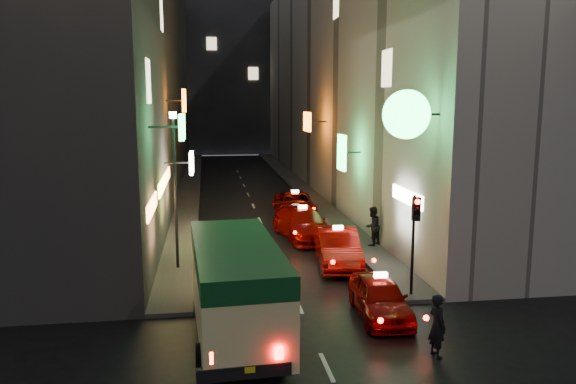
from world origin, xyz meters
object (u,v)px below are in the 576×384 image
pedestrian_crossing (437,322)px  traffic_light (415,224)px  minibus (236,279)px  lamp_post (175,180)px  taxi_near (380,294)px

pedestrian_crossing → traffic_light: traffic_light is taller
minibus → lamp_post: size_ratio=1.07×
lamp_post → traffic_light: bearing=-28.9°
traffic_light → taxi_near: bearing=-139.9°
minibus → taxi_near: (4.60, 0.96, -1.03)m
taxi_near → lamp_post: 9.32m
minibus → lamp_post: (-2.00, 6.83, 1.94)m
minibus → traffic_light: bearing=20.4°
minibus → lamp_post: bearing=106.3°
minibus → pedestrian_crossing: (5.26, -1.97, -0.79)m
taxi_near → pedestrian_crossing: (0.66, -2.92, 0.23)m
taxi_near → pedestrian_crossing: pedestrian_crossing is taller
traffic_light → lamp_post: size_ratio=0.56×
taxi_near → traffic_light: 2.85m
traffic_light → lamp_post: (-8.20, 4.53, 1.04)m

